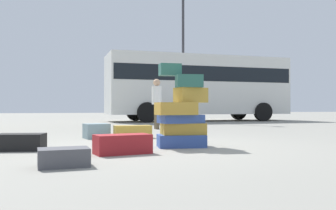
# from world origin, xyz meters

# --- Properties ---
(ground_plane) EXTENTS (80.00, 80.00, 0.00)m
(ground_plane) POSITION_xyz_m (0.00, 0.00, 0.00)
(ground_plane) COLOR gray
(suitcase_tower) EXTENTS (0.92, 0.65, 1.42)m
(suitcase_tower) POSITION_xyz_m (0.37, -0.26, 0.53)
(suitcase_tower) COLOR #334F99
(suitcase_tower) RESTS_ON ground
(suitcase_charcoal_left_side) EXTENTS (0.58, 0.41, 0.21)m
(suitcase_charcoal_left_side) POSITION_xyz_m (-1.58, -1.80, 0.10)
(suitcase_charcoal_left_side) COLOR #4C4C51
(suitcase_charcoal_left_side) RESTS_ON ground
(suitcase_maroon_foreground_far) EXTENTS (0.84, 0.51, 0.28)m
(suitcase_maroon_foreground_far) POSITION_xyz_m (-0.75, -0.88, 0.14)
(suitcase_maroon_foreground_far) COLOR maroon
(suitcase_maroon_foreground_far) RESTS_ON ground
(suitcase_black_behind_tower) EXTENTS (0.79, 0.55, 0.26)m
(suitcase_black_behind_tower) POSITION_xyz_m (-2.20, -0.00, 0.13)
(suitcase_black_behind_tower) COLOR black
(suitcase_black_behind_tower) RESTS_ON ground
(suitcase_slate_upright_blue) EXTENTS (0.57, 0.51, 0.32)m
(suitcase_slate_upright_blue) POSITION_xyz_m (-0.84, 1.86, 0.16)
(suitcase_slate_upright_blue) COLOR gray
(suitcase_slate_upright_blue) RESTS_ON ground
(suitcase_tan_white_trunk) EXTENTS (0.80, 0.33, 0.28)m
(suitcase_tan_white_trunk) POSITION_xyz_m (-0.08, 1.69, 0.14)
(suitcase_tan_white_trunk) COLOR #B28C33
(suitcase_tan_white_trunk) RESTS_ON ground
(person_bearded_onlooker) EXTENTS (0.30, 0.34, 1.54)m
(person_bearded_onlooker) POSITION_xyz_m (1.29, 4.72, 0.92)
(person_bearded_onlooker) COLOR brown
(person_bearded_onlooker) RESTS_ON ground
(parked_bus) EXTENTS (8.93, 2.76, 3.15)m
(parked_bus) POSITION_xyz_m (5.03, 10.68, 1.83)
(parked_bus) COLOR silver
(parked_bus) RESTS_ON ground
(lamp_post) EXTENTS (0.36, 0.36, 6.38)m
(lamp_post) POSITION_xyz_m (3.90, 9.68, 4.14)
(lamp_post) COLOR #333338
(lamp_post) RESTS_ON ground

